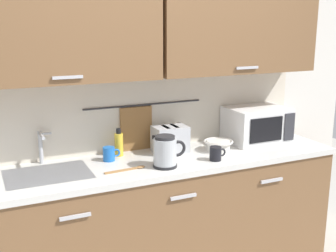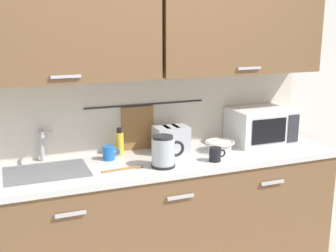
% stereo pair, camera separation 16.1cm
% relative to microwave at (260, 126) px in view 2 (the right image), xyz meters
% --- Properties ---
extents(counter_unit, '(2.53, 0.64, 0.90)m').
position_rel_microwave_xyz_m(counter_unit, '(-0.85, -0.11, -0.58)').
color(counter_unit, brown).
rests_on(counter_unit, ground).
extents(back_wall_assembly, '(3.70, 0.41, 2.50)m').
position_rel_microwave_xyz_m(back_wall_assembly, '(-0.84, 0.12, 0.49)').
color(back_wall_assembly, silver).
rests_on(back_wall_assembly, ground).
extents(sink_faucet, '(0.09, 0.17, 0.22)m').
position_rel_microwave_xyz_m(sink_faucet, '(-1.62, 0.12, 0.01)').
color(sink_faucet, '#B2B5BA').
rests_on(sink_faucet, counter_unit).
extents(microwave, '(0.46, 0.35, 0.27)m').
position_rel_microwave_xyz_m(microwave, '(0.00, 0.00, 0.00)').
color(microwave, white).
rests_on(microwave, counter_unit).
extents(electric_kettle, '(0.23, 0.16, 0.21)m').
position_rel_microwave_xyz_m(electric_kettle, '(-0.90, -0.26, -0.03)').
color(electric_kettle, black).
rests_on(electric_kettle, counter_unit).
extents(dish_soap_bottle, '(0.06, 0.06, 0.20)m').
position_rel_microwave_xyz_m(dish_soap_bottle, '(-1.10, 0.09, -0.05)').
color(dish_soap_bottle, yellow).
rests_on(dish_soap_bottle, counter_unit).
extents(mug_near_sink, '(0.12, 0.08, 0.09)m').
position_rel_microwave_xyz_m(mug_near_sink, '(-1.19, 0.01, -0.09)').
color(mug_near_sink, blue).
rests_on(mug_near_sink, counter_unit).
extents(mixing_bowl, '(0.21, 0.21, 0.08)m').
position_rel_microwave_xyz_m(mixing_bowl, '(-0.40, -0.10, -0.09)').
color(mixing_bowl, silver).
rests_on(mixing_bowl, counter_unit).
extents(toaster, '(0.26, 0.17, 0.19)m').
position_rel_microwave_xyz_m(toaster, '(-0.73, 0.02, -0.04)').
color(toaster, '#B7BABF').
rests_on(toaster, counter_unit).
extents(mug_by_kettle, '(0.12, 0.08, 0.09)m').
position_rel_microwave_xyz_m(mug_by_kettle, '(-0.53, -0.29, -0.09)').
color(mug_by_kettle, black).
rests_on(mug_by_kettle, counter_unit).
extents(wooden_spoon, '(0.28, 0.05, 0.01)m').
position_rel_microwave_xyz_m(wooden_spoon, '(-1.13, -0.23, -0.13)').
color(wooden_spoon, '#9E7042').
rests_on(wooden_spoon, counter_unit).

